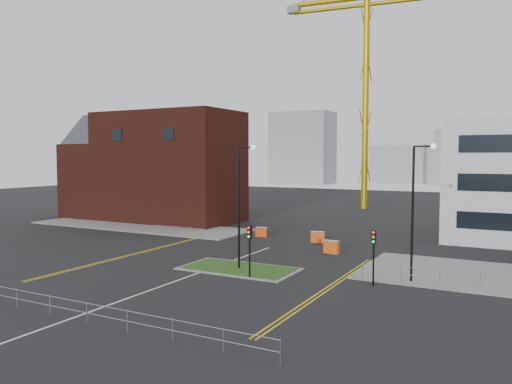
# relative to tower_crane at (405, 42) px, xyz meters

# --- Properties ---
(ground) EXTENTS (200.00, 200.00, 0.00)m
(ground) POSITION_rel_tower_crane_xyz_m (-3.84, -55.58, -25.74)
(ground) COLOR black
(ground) RESTS_ON ground
(pavement_left) EXTENTS (28.00, 8.00, 0.12)m
(pavement_left) POSITION_rel_tower_crane_xyz_m (-23.84, -33.58, -25.68)
(pavement_left) COLOR slate
(pavement_left) RESTS_ON ground
(island_kerb) EXTENTS (8.60, 4.60, 0.08)m
(island_kerb) POSITION_rel_tower_crane_xyz_m (-1.84, -47.58, -25.70)
(island_kerb) COLOR slate
(island_kerb) RESTS_ON ground
(grass_island) EXTENTS (8.00, 4.00, 0.12)m
(grass_island) POSITION_rel_tower_crane_xyz_m (-1.84, -47.58, -25.68)
(grass_island) COLOR #1E4316
(grass_island) RESTS_ON ground
(brick_building) EXTENTS (24.20, 10.07, 14.24)m
(brick_building) POSITION_rel_tower_crane_xyz_m (-26.81, -27.58, -18.89)
(brick_building) COLOR #4D1C13
(brick_building) RESTS_ON ground
(tower_crane) EXTENTS (52.84, 6.19, 37.24)m
(tower_crane) POSITION_rel_tower_crane_xyz_m (0.00, 0.00, 0.00)
(tower_crane) COLOR #BC970B
(tower_crane) RESTS_ON ground
(streetlamp_island) EXTENTS (1.46, 0.36, 9.18)m
(streetlamp_island) POSITION_rel_tower_crane_xyz_m (-1.62, -47.58, -20.33)
(streetlamp_island) COLOR black
(streetlamp_island) RESTS_ON ground
(streetlamp_right_near) EXTENTS (1.46, 0.36, 9.18)m
(streetlamp_right_near) POSITION_rel_tower_crane_xyz_m (10.38, -45.58, -20.33)
(streetlamp_right_near) COLOR black
(streetlamp_right_near) RESTS_ON ground
(traffic_light_island) EXTENTS (0.28, 0.33, 3.65)m
(traffic_light_island) POSITION_rel_tower_crane_xyz_m (0.16, -49.60, -23.17)
(traffic_light_island) COLOR black
(traffic_light_island) RESTS_ON ground
(traffic_light_right) EXTENTS (0.28, 0.33, 3.65)m
(traffic_light_right) POSITION_rel_tower_crane_xyz_m (8.16, -47.60, -23.17)
(traffic_light_right) COLOR black
(traffic_light_right) RESTS_ON ground
(railing_front) EXTENTS (24.05, 0.05, 1.10)m
(railing_front) POSITION_rel_tower_crane_xyz_m (-3.84, -61.58, -24.96)
(railing_front) COLOR gray
(railing_front) RESTS_ON ground
(railing_left) EXTENTS (6.05, 0.05, 1.10)m
(railing_left) POSITION_rel_tower_crane_xyz_m (-14.84, -37.58, -25.00)
(railing_left) COLOR gray
(railing_left) RESTS_ON ground
(centre_line) EXTENTS (0.15, 30.00, 0.01)m
(centre_line) POSITION_rel_tower_crane_xyz_m (-3.84, -53.58, -25.73)
(centre_line) COLOR silver
(centre_line) RESTS_ON ground
(yellow_left_a) EXTENTS (0.12, 24.00, 0.01)m
(yellow_left_a) POSITION_rel_tower_crane_xyz_m (-12.84, -45.58, -25.73)
(yellow_left_a) COLOR gold
(yellow_left_a) RESTS_ON ground
(yellow_left_b) EXTENTS (0.12, 24.00, 0.01)m
(yellow_left_b) POSITION_rel_tower_crane_xyz_m (-12.54, -45.58, -25.73)
(yellow_left_b) COLOR gold
(yellow_left_b) RESTS_ON ground
(yellow_right_a) EXTENTS (0.12, 20.00, 0.01)m
(yellow_right_a) POSITION_rel_tower_crane_xyz_m (5.66, -49.58, -25.73)
(yellow_right_a) COLOR gold
(yellow_right_a) RESTS_ON ground
(yellow_right_b) EXTENTS (0.12, 20.00, 0.01)m
(yellow_right_b) POSITION_rel_tower_crane_xyz_m (5.96, -49.58, -25.73)
(yellow_right_b) COLOR gold
(yellow_right_b) RESTS_ON ground
(skyline_a) EXTENTS (18.00, 12.00, 22.00)m
(skyline_a) POSITION_rel_tower_crane_xyz_m (-43.84, 64.42, -14.74)
(skyline_a) COLOR gray
(skyline_a) RESTS_ON ground
(skyline_b) EXTENTS (24.00, 12.00, 16.00)m
(skyline_b) POSITION_rel_tower_crane_xyz_m (6.16, 74.42, -17.74)
(skyline_b) COLOR gray
(skyline_b) RESTS_ON ground
(skyline_d) EXTENTS (30.00, 12.00, 12.00)m
(skyline_d) POSITION_rel_tower_crane_xyz_m (-11.84, 84.42, -19.74)
(skyline_d) COLOR gray
(skyline_d) RESTS_ON ground
(barrier_left) EXTENTS (1.27, 0.67, 1.02)m
(barrier_left) POSITION_rel_tower_crane_xyz_m (-7.31, -33.48, -25.19)
(barrier_left) COLOR #EC440D
(barrier_left) RESTS_ON ground
(barrier_mid) EXTENTS (1.38, 0.68, 1.11)m
(barrier_mid) POSITION_rel_tower_crane_xyz_m (-0.84, -34.05, -25.14)
(barrier_mid) COLOR #FD570E
(barrier_mid) RESTS_ON ground
(barrier_right) EXTENTS (1.39, 0.63, 1.13)m
(barrier_right) POSITION_rel_tower_crane_xyz_m (2.16, -38.58, -25.13)
(barrier_right) COLOR #F85B0D
(barrier_right) RESTS_ON ground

